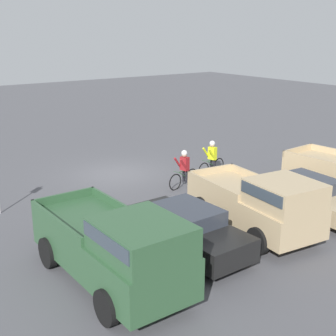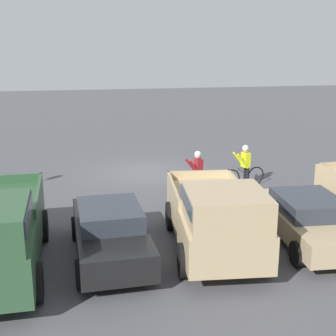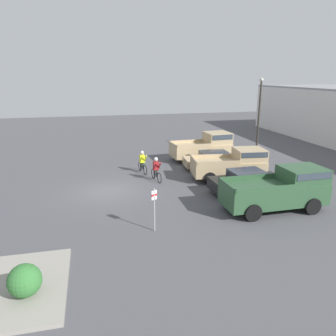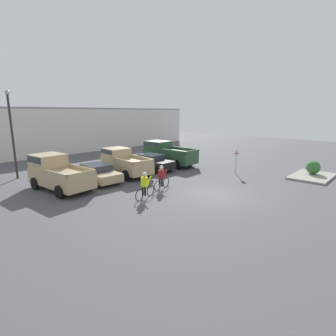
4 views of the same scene
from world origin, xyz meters
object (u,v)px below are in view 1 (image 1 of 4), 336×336
at_px(pickup_truck_1, 260,202).
at_px(pickup_truck_2, 116,246).
at_px(sedan_1, 186,229).
at_px(cyclist_1, 212,158).
at_px(cyclist_0, 184,168).
at_px(sedan_0, 306,194).

height_order(pickup_truck_1, pickup_truck_2, pickup_truck_2).
bearing_deg(pickup_truck_1, pickup_truck_2, 1.99).
distance_m(sedan_1, cyclist_1, 8.00).
bearing_deg(cyclist_0, pickup_truck_1, 80.21).
height_order(pickup_truck_1, sedan_1, pickup_truck_1).
xyz_separation_m(sedan_0, sedan_1, (5.60, -0.04, 0.04)).
xyz_separation_m(sedan_1, pickup_truck_2, (2.79, 0.62, 0.46)).
height_order(sedan_0, cyclist_1, cyclist_1).
distance_m(sedan_0, pickup_truck_2, 8.43).
bearing_deg(cyclist_1, pickup_truck_2, 35.60).
distance_m(cyclist_0, cyclist_1, 2.20).
distance_m(sedan_1, pickup_truck_2, 2.90).
xyz_separation_m(pickup_truck_2, cyclist_1, (-8.58, -6.14, -0.35)).
bearing_deg(pickup_truck_2, cyclist_0, -139.54).
bearing_deg(pickup_truck_1, sedan_0, -172.32).
bearing_deg(pickup_truck_1, cyclist_0, -99.79).
height_order(pickup_truck_2, cyclist_0, pickup_truck_2).
bearing_deg(pickup_truck_2, sedan_1, -167.57).
xyz_separation_m(sedan_1, cyclist_0, (-3.68, -4.90, 0.10)).
bearing_deg(sedan_0, pickup_truck_2, 3.93).
bearing_deg(pickup_truck_1, sedan_1, -8.72).
height_order(pickup_truck_1, cyclist_0, pickup_truck_1).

